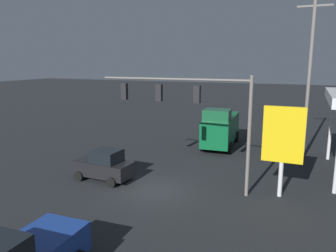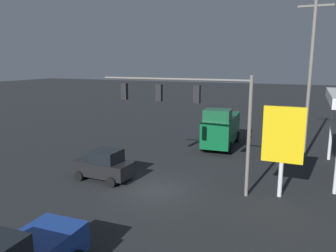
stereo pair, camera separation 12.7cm
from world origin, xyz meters
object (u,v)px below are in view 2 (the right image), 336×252
at_px(traffic_signal_assembly, 189,103).
at_px(hatchback_crossing, 104,165).
at_px(utility_pole, 310,77).
at_px(price_sign, 283,137).
at_px(delivery_truck, 221,128).

xyz_separation_m(traffic_signal_assembly, hatchback_crossing, (5.30, 0.99, -4.10)).
bearing_deg(hatchback_crossing, traffic_signal_assembly, -166.70).
bearing_deg(utility_pole, price_sign, 82.73).
distance_m(traffic_signal_assembly, utility_pole, 11.01).
height_order(traffic_signal_assembly, hatchback_crossing, traffic_signal_assembly).
relative_size(price_sign, hatchback_crossing, 1.31).
height_order(traffic_signal_assembly, price_sign, traffic_signal_assembly).
bearing_deg(delivery_truck, price_sign, 27.30).
height_order(utility_pole, hatchback_crossing, utility_pole).
distance_m(utility_pole, hatchback_crossing, 16.16).
bearing_deg(traffic_signal_assembly, utility_pole, -124.96).
bearing_deg(price_sign, utility_pole, -97.27).
relative_size(traffic_signal_assembly, hatchback_crossing, 2.37).
xyz_separation_m(utility_pole, delivery_truck, (6.81, -1.09, -4.55)).
xyz_separation_m(price_sign, delivery_truck, (5.75, -9.43, -1.69)).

